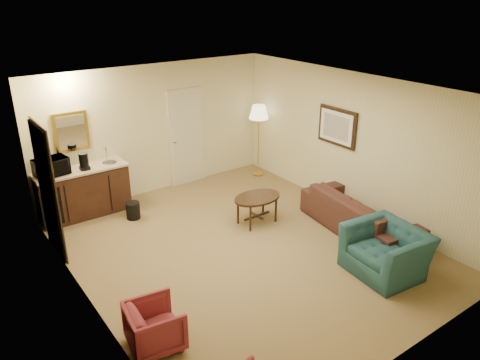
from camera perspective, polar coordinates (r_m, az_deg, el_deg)
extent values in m
plane|color=olive|center=(7.73, 0.33, -8.34)|extent=(6.00, 6.00, 0.00)
cube|color=beige|center=(9.60, -10.33, 6.08)|extent=(5.00, 0.02, 2.60)
cube|color=beige|center=(6.15, -18.88, -4.54)|extent=(0.02, 6.00, 2.60)
cube|color=beige|center=(8.77, 13.69, 4.20)|extent=(0.02, 6.00, 2.60)
cube|color=white|center=(6.77, 0.38, 10.88)|extent=(5.00, 6.00, 0.02)
cube|color=beige|center=(9.96, -6.52, 5.25)|extent=(0.82, 0.06, 2.05)
cube|color=black|center=(7.77, -22.35, -1.32)|extent=(0.06, 0.98, 2.10)
cube|color=gold|center=(8.96, -19.89, 5.55)|extent=(0.62, 0.04, 0.72)
cube|color=black|center=(8.92, 11.74, 6.37)|extent=(0.06, 0.90, 0.70)
cube|color=#391C12|center=(9.09, -18.52, -1.38)|extent=(1.64, 0.58, 0.92)
imported|color=black|center=(8.30, 14.42, -3.33)|extent=(0.96, 2.34, 0.89)
imported|color=#1C4047|center=(7.25, 17.47, -7.46)|extent=(0.81, 1.15, 0.95)
imported|color=maroon|center=(5.81, -10.34, -16.91)|extent=(0.65, 0.69, 0.63)
cube|color=black|center=(8.41, 2.09, -3.63)|extent=(0.91, 0.63, 0.52)
cube|color=gold|center=(10.36, 2.25, 4.80)|extent=(0.55, 0.55, 1.61)
cylinder|color=black|center=(8.82, -12.90, -3.64)|extent=(0.29, 0.29, 0.32)
imported|color=black|center=(8.73, -22.09, 1.70)|extent=(0.59, 0.38, 0.37)
cylinder|color=black|center=(8.80, -18.50, 2.16)|extent=(0.17, 0.17, 0.31)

